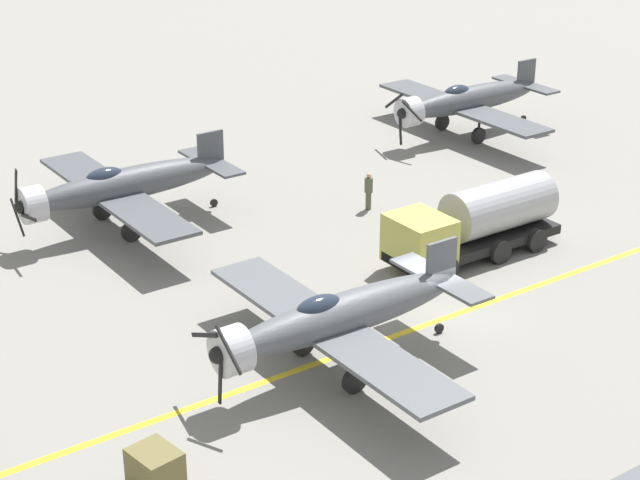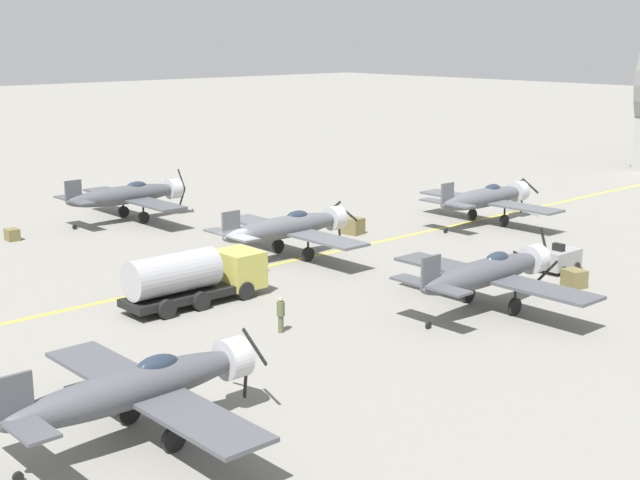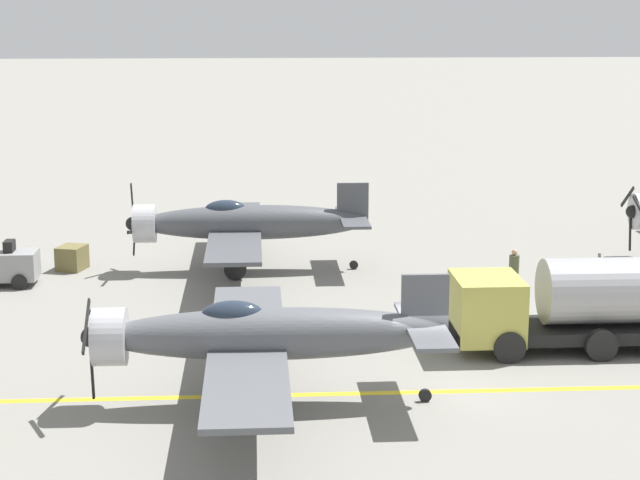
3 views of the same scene
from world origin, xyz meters
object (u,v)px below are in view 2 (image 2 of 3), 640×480
fuel_tanker (195,276)px  tow_tractor (560,259)px  airplane_far_center (486,198)px  airplane_mid_left (128,195)px  airplane_mid_right (488,273)px  ground_crew_walking (281,313)px  supply_crate_outboard (12,235)px  airplane_near_right (140,387)px  supply_crate_by_tanker (574,278)px  airplane_mid_center (288,227)px  supply_crate_mid_lane (353,226)px

fuel_tanker → tow_tractor: bearing=65.2°
airplane_far_center → airplane_mid_left: bearing=-130.6°
airplane_mid_right → airplane_mid_left: size_ratio=1.00×
fuel_tanker → ground_crew_walking: fuel_tanker is taller
fuel_tanker → supply_crate_outboard: bearing=-177.2°
ground_crew_walking → airplane_near_right: bearing=-62.8°
supply_crate_by_tanker → airplane_far_center: bearing=144.6°
airplane_mid_center → fuel_tanker: (4.32, -10.10, -0.50)m
supply_crate_by_tanker → tow_tractor: bearing=137.1°
airplane_near_right → supply_crate_by_tanker: size_ratio=9.95×
supply_crate_mid_lane → supply_crate_outboard: size_ratio=1.41×
airplane_mid_left → supply_crate_by_tanker: airplane_mid_left is taller
supply_crate_outboard → supply_crate_mid_lane: bearing=53.0°
ground_crew_walking → airplane_mid_left: bearing=164.0°
ground_crew_walking → supply_crate_mid_lane: ground_crew_walking is taller
fuel_tanker → supply_crate_by_tanker: size_ratio=6.64×
airplane_far_center → supply_crate_by_tanker: bearing=-31.4°
fuel_tanker → tow_tractor: size_ratio=3.08×
airplane_far_center → fuel_tanker: airplane_far_center is taller
tow_tractor → supply_crate_outboard: (-30.22, -21.08, -0.38)m
airplane_mid_right → supply_crate_by_tanker: size_ratio=9.95×
airplane_near_right → airplane_mid_right: airplane_mid_right is taller
airplane_mid_left → fuel_tanker: size_ratio=1.50×
airplane_mid_right → fuel_tanker: (-11.03, -10.66, -0.50)m
airplane_mid_right → supply_crate_mid_lane: size_ratio=8.59×
airplane_far_center → airplane_near_right: (14.65, -38.42, 0.00)m
airplane_near_right → ground_crew_walking: bearing=132.0°
airplane_mid_center → supply_crate_mid_lane: size_ratio=8.59×
airplane_mid_center → supply_crate_mid_lane: bearing=114.1°
airplane_mid_center → fuel_tanker: bearing=-58.8°
ground_crew_walking → supply_crate_by_tanker: (5.04, 17.41, -0.47)m
airplane_mid_right → supply_crate_mid_lane: bearing=174.7°
fuel_tanker → ground_crew_walking: 6.67m
fuel_tanker → supply_crate_outboard: (-20.95, -1.02, -1.10)m
airplane_mid_right → ground_crew_walking: airplane_mid_right is taller
supply_crate_by_tanker → supply_crate_outboard: (-32.63, -18.84, -0.09)m
airplane_near_right → airplane_mid_center: 26.62m
airplane_near_right → fuel_tanker: bearing=154.0°
fuel_tanker → supply_crate_by_tanker: fuel_tanker is taller
airplane_near_right → airplane_mid_right: bearing=108.3°
airplane_near_right → tow_tractor: airplane_near_right is taller
airplane_mid_right → supply_crate_outboard: 34.09m
airplane_mid_center → airplane_mid_left: bearing=-166.4°
airplane_mid_right → supply_crate_outboard: (-31.98, -11.68, -1.60)m
airplane_near_right → airplane_mid_center: same height
airplane_far_center → airplane_mid_left: same height
airplane_mid_center → airplane_near_right: bearing=-43.3°
airplane_far_center → supply_crate_by_tanker: (13.99, -9.94, -1.51)m
airplane_near_right → airplane_mid_right: 21.36m
fuel_tanker → airplane_mid_right: bearing=44.0°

